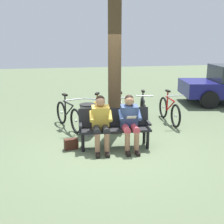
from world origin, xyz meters
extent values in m
plane|color=#566647|center=(0.00, 0.00, 0.00)|extent=(40.00, 40.00, 0.00)
cube|color=black|center=(-0.13, -0.08, 0.42)|extent=(1.63, 0.58, 0.05)
cube|color=black|center=(-0.15, -0.27, 0.66)|extent=(1.61, 0.28, 0.42)
cube|color=black|center=(-0.89, -0.01, 0.56)|extent=(0.10, 0.40, 0.05)
cube|color=black|center=(0.63, -0.15, 0.56)|extent=(0.10, 0.40, 0.05)
cylinder|color=black|center=(-0.83, 0.15, 0.20)|extent=(0.07, 0.07, 0.40)
cylinder|color=black|center=(0.60, 0.02, 0.20)|extent=(0.07, 0.07, 0.40)
cylinder|color=black|center=(-0.86, -0.19, 0.20)|extent=(0.07, 0.07, 0.40)
cylinder|color=black|center=(0.57, -0.32, 0.20)|extent=(0.07, 0.07, 0.40)
cube|color=#334772|center=(-0.45, -0.07, 0.71)|extent=(0.41, 0.34, 0.55)
sphere|color=#A87554|center=(-0.45, -0.05, 1.06)|extent=(0.21, 0.21, 0.21)
sphere|color=black|center=(-0.45, -0.08, 1.10)|extent=(0.20, 0.20, 0.20)
cylinder|color=#D84C59|center=(-0.53, 0.14, 0.49)|extent=(0.19, 0.41, 0.15)
cylinder|color=#A87554|center=(-0.52, 0.34, 0.23)|extent=(0.11, 0.11, 0.45)
cube|color=black|center=(-0.51, 0.44, 0.04)|extent=(0.11, 0.23, 0.07)
cylinder|color=#334772|center=(-0.64, 0.07, 0.77)|extent=(0.12, 0.31, 0.23)
cylinder|color=#D84C59|center=(-0.34, 0.12, 0.49)|extent=(0.19, 0.41, 0.15)
cylinder|color=#A87554|center=(-0.32, 0.32, 0.23)|extent=(0.11, 0.11, 0.45)
cube|color=black|center=(-0.31, 0.42, 0.04)|extent=(0.11, 0.23, 0.07)
cylinder|color=#334772|center=(-0.24, 0.03, 0.77)|extent=(0.12, 0.31, 0.23)
cube|color=silver|center=(-0.43, 0.23, 0.77)|extent=(0.21, 0.14, 0.09)
cube|color=gold|center=(0.18, -0.13, 0.71)|extent=(0.41, 0.34, 0.55)
sphere|color=#A87554|center=(0.19, -0.11, 1.06)|extent=(0.21, 0.21, 0.21)
sphere|color=black|center=(0.18, -0.14, 1.10)|extent=(0.20, 0.20, 0.20)
cylinder|color=#262628|center=(0.10, 0.08, 0.49)|extent=(0.19, 0.41, 0.15)
cylinder|color=#A87554|center=(0.12, 0.28, 0.23)|extent=(0.11, 0.11, 0.45)
cube|color=black|center=(0.13, 0.38, 0.04)|extent=(0.11, 0.23, 0.07)
cylinder|color=gold|center=(0.00, 0.01, 0.77)|extent=(0.12, 0.31, 0.23)
cylinder|color=#262628|center=(0.30, 0.06, 0.49)|extent=(0.19, 0.41, 0.15)
cylinder|color=#A87554|center=(0.32, 0.26, 0.23)|extent=(0.11, 0.11, 0.45)
cube|color=black|center=(0.33, 0.36, 0.04)|extent=(0.11, 0.23, 0.07)
cylinder|color=gold|center=(0.39, -0.03, 0.77)|extent=(0.12, 0.31, 0.23)
cube|color=#3F1E14|center=(0.85, -0.17, 0.12)|extent=(0.32, 0.20, 0.24)
cylinder|color=#4C3823|center=(-0.35, -1.11, 1.64)|extent=(0.33, 0.33, 3.29)
cylinder|color=slate|center=(0.35, -1.11, 0.38)|extent=(0.39, 0.39, 0.77)
cylinder|color=black|center=(0.35, -1.11, 0.78)|extent=(0.41, 0.41, 0.03)
torus|color=black|center=(-2.11, -1.18, 0.33)|extent=(0.09, 0.66, 0.66)
cylinder|color=silver|center=(-2.11, -1.18, 0.33)|extent=(0.05, 0.06, 0.06)
torus|color=black|center=(-2.16, -2.20, 0.33)|extent=(0.09, 0.66, 0.66)
cylinder|color=silver|center=(-2.16, -2.20, 0.33)|extent=(0.05, 0.06, 0.06)
cylinder|color=#B71414|center=(-2.14, -1.69, 0.71)|extent=(0.07, 0.63, 0.04)
cylinder|color=#B71414|center=(-2.13, -1.61, 0.51)|extent=(0.07, 0.60, 0.43)
cylinder|color=#B71414|center=(-2.15, -1.88, 0.63)|extent=(0.04, 0.04, 0.55)
cube|color=black|center=(-2.15, -1.88, 0.91)|extent=(0.10, 0.22, 0.05)
cylinder|color=#B2B2B7|center=(-2.12, -1.29, 0.88)|extent=(0.48, 0.06, 0.03)
torus|color=black|center=(-1.25, -1.33, 0.33)|extent=(0.22, 0.65, 0.66)
cylinder|color=silver|center=(-1.25, -1.33, 0.33)|extent=(0.06, 0.07, 0.06)
torus|color=black|center=(-1.50, -2.32, 0.33)|extent=(0.22, 0.65, 0.66)
cylinder|color=silver|center=(-1.50, -2.32, 0.33)|extent=(0.06, 0.07, 0.06)
cylinder|color=black|center=(-1.37, -1.83, 0.71)|extent=(0.19, 0.62, 0.04)
cylinder|color=black|center=(-1.35, -1.75, 0.51)|extent=(0.18, 0.59, 0.43)
cylinder|color=black|center=(-1.42, -2.01, 0.63)|extent=(0.04, 0.04, 0.55)
cube|color=black|center=(-1.42, -2.01, 0.91)|extent=(0.14, 0.24, 0.05)
cylinder|color=#B2B2B7|center=(-1.27, -1.43, 0.88)|extent=(0.47, 0.15, 0.03)
torus|color=black|center=(-0.56, -1.22, 0.33)|extent=(0.19, 0.66, 0.66)
cylinder|color=silver|center=(-0.56, -1.22, 0.33)|extent=(0.06, 0.07, 0.06)
torus|color=black|center=(-0.77, -2.22, 0.33)|extent=(0.19, 0.66, 0.66)
cylinder|color=silver|center=(-0.77, -2.22, 0.33)|extent=(0.06, 0.07, 0.06)
cylinder|color=silver|center=(-0.67, -1.72, 0.71)|extent=(0.17, 0.63, 0.04)
cylinder|color=silver|center=(-0.65, -1.64, 0.51)|extent=(0.16, 0.59, 0.43)
cylinder|color=silver|center=(-0.70, -1.90, 0.63)|extent=(0.04, 0.04, 0.55)
cube|color=black|center=(-0.70, -1.90, 0.91)|extent=(0.13, 0.23, 0.05)
cylinder|color=#B2B2B7|center=(-0.58, -1.32, 0.88)|extent=(0.48, 0.13, 0.03)
torus|color=black|center=(0.24, -1.25, 0.33)|extent=(0.30, 0.63, 0.66)
cylinder|color=silver|center=(0.24, -1.25, 0.33)|extent=(0.07, 0.07, 0.06)
torus|color=black|center=(-0.15, -2.19, 0.33)|extent=(0.30, 0.63, 0.66)
cylinder|color=silver|center=(-0.15, -2.19, 0.33)|extent=(0.07, 0.07, 0.06)
cylinder|color=orange|center=(0.04, -1.72, 0.71)|extent=(0.27, 0.60, 0.04)
cylinder|color=orange|center=(0.07, -1.65, 0.51)|extent=(0.26, 0.57, 0.43)
cylinder|color=orange|center=(-0.02, -1.89, 0.63)|extent=(0.04, 0.04, 0.55)
cube|color=black|center=(-0.02, -1.89, 0.91)|extent=(0.17, 0.24, 0.05)
cylinder|color=#B2B2B7|center=(0.20, -1.34, 0.88)|extent=(0.46, 0.21, 0.03)
torus|color=black|center=(0.64, -1.25, 0.33)|extent=(0.28, 0.64, 0.66)
cylinder|color=silver|center=(0.64, -1.25, 0.33)|extent=(0.07, 0.07, 0.06)
torus|color=black|center=(0.98, -2.21, 0.33)|extent=(0.28, 0.64, 0.66)
cylinder|color=silver|center=(0.98, -2.21, 0.33)|extent=(0.07, 0.07, 0.06)
cylinder|color=black|center=(0.81, -1.73, 0.71)|extent=(0.25, 0.61, 0.04)
cylinder|color=black|center=(0.79, -1.66, 0.51)|extent=(0.24, 0.58, 0.43)
cylinder|color=black|center=(0.88, -1.91, 0.63)|extent=(0.04, 0.04, 0.55)
cube|color=black|center=(0.88, -1.91, 0.91)|extent=(0.16, 0.24, 0.05)
cylinder|color=#B2B2B7|center=(0.68, -1.35, 0.88)|extent=(0.46, 0.19, 0.03)
cylinder|color=black|center=(-4.25, -3.01, 0.32)|extent=(0.67, 0.35, 0.64)
cylinder|color=black|center=(-4.63, -4.77, 0.32)|extent=(0.67, 0.35, 0.64)
camera|label=1|loc=(1.15, 5.62, 2.33)|focal=43.90mm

